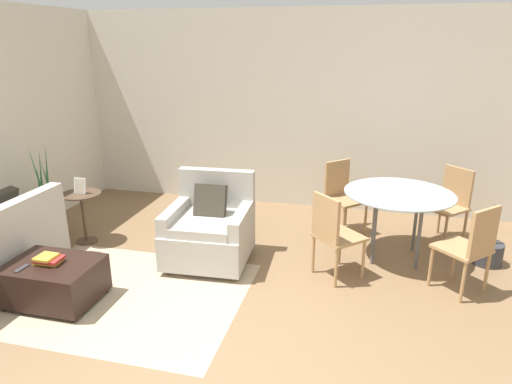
{
  "coord_description": "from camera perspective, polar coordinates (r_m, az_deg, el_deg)",
  "views": [
    {
      "loc": [
        1.01,
        -2.43,
        2.32
      ],
      "look_at": [
        -0.13,
        2.16,
        0.75
      ],
      "focal_mm": 32.0,
      "sensor_mm": 36.0,
      "label": 1
    }
  ],
  "objects": [
    {
      "name": "potted_plant",
      "position": [
        6.22,
        -24.53,
        -3.08
      ],
      "size": [
        0.43,
        0.43,
        1.18
      ],
      "color": "brown",
      "rests_on": "ground_plane"
    },
    {
      "name": "dining_chair_far_right",
      "position": [
        5.9,
        23.12,
        -0.92
      ],
      "size": [
        0.59,
        0.59,
        0.9
      ],
      "color": "tan",
      "rests_on": "ground_plane"
    },
    {
      "name": "dining_table",
      "position": [
        5.17,
        17.37,
        -0.9
      ],
      "size": [
        1.17,
        1.17,
        0.77
      ],
      "color": "#99A8AD",
      "rests_on": "ground_plane"
    },
    {
      "name": "armchair",
      "position": [
        5.01,
        -5.81,
        -4.71
      ],
      "size": [
        0.91,
        0.92,
        0.95
      ],
      "color": "#B2ADA3",
      "rests_on": "ground_plane"
    },
    {
      "name": "dining_chair_far_left",
      "position": [
        5.82,
        10.65,
        0.02
      ],
      "size": [
        0.59,
        0.59,
        0.9
      ],
      "color": "tan",
      "rests_on": "ground_plane"
    },
    {
      "name": "wall_back",
      "position": [
        6.53,
        4.95,
        9.99
      ],
      "size": [
        12.0,
        0.06,
        2.75
      ],
      "color": "beige",
      "rests_on": "ground_plane"
    },
    {
      "name": "picture_frame",
      "position": [
        5.7,
        -21.16,
        0.73
      ],
      "size": [
        0.15,
        0.07,
        0.19
      ],
      "color": "silver",
      "rests_on": "side_table"
    },
    {
      "name": "side_table",
      "position": [
        5.78,
        -20.85,
        -1.87
      ],
      "size": [
        0.46,
        0.46,
        0.62
      ],
      "color": "#4C3828",
      "rests_on": "ground_plane"
    },
    {
      "name": "ottoman",
      "position": [
        4.68,
        -23.94,
        -10.05
      ],
      "size": [
        0.81,
        0.6,
        0.39
      ],
      "color": "black",
      "rests_on": "ground_plane"
    },
    {
      "name": "book_stack",
      "position": [
        4.59,
        -24.58,
        -7.67
      ],
      "size": [
        0.25,
        0.19,
        0.08
      ],
      "color": "gold",
      "rests_on": "ottoman"
    },
    {
      "name": "area_rug",
      "position": [
        4.66,
        -16.1,
        -12.21
      ],
      "size": [
        2.26,
        1.8,
        0.01
      ],
      "color": "tan",
      "rests_on": "ground_plane"
    },
    {
      "name": "dining_chair_near_right",
      "position": [
        4.73,
        25.31,
        -5.9
      ],
      "size": [
        0.59,
        0.59,
        0.9
      ],
      "color": "tan",
      "rests_on": "ground_plane"
    },
    {
      "name": "tv_remote_primary",
      "position": [
        4.6,
        -27.23,
        -8.47
      ],
      "size": [
        0.05,
        0.15,
        0.01
      ],
      "color": "#333338",
      "rests_on": "ottoman"
    },
    {
      "name": "dining_chair_near_left",
      "position": [
        4.62,
        9.59,
        -4.83
      ],
      "size": [
        0.59,
        0.59,
        0.9
      ],
      "color": "tan",
      "rests_on": "ground_plane"
    },
    {
      "name": "potted_plant_small",
      "position": [
        5.58,
        27.07,
        -6.46
      ],
      "size": [
        0.3,
        0.3,
        0.73
      ],
      "color": "#333338",
      "rests_on": "ground_plane"
    }
  ]
}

